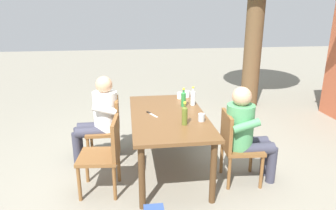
% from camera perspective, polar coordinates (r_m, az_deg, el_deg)
% --- Properties ---
extents(ground_plane, '(24.00, 24.00, 0.00)m').
position_cam_1_polar(ground_plane, '(4.12, 0.00, -11.72)').
color(ground_plane, gray).
extents(dining_table, '(1.72, 0.91, 0.76)m').
position_cam_1_polar(dining_table, '(3.84, 0.00, -2.98)').
color(dining_table, brown).
rests_on(dining_table, ground_plane).
extents(chair_far_right, '(0.47, 0.47, 0.87)m').
position_cam_1_polar(chair_far_right, '(3.74, 12.44, -6.99)').
color(chair_far_right, brown).
rests_on(chair_far_right, ground_plane).
extents(chair_near_left, '(0.44, 0.44, 0.87)m').
position_cam_1_polar(chair_near_left, '(4.24, -10.90, -3.87)').
color(chair_near_left, brown).
rests_on(chair_near_left, ground_plane).
extents(chair_near_right, '(0.48, 0.48, 0.87)m').
position_cam_1_polar(chair_near_right, '(3.53, -11.50, -8.50)').
color(chair_near_right, brown).
rests_on(chair_near_right, ground_plane).
extents(person_in_white_shirt, '(0.47, 0.62, 1.18)m').
position_cam_1_polar(person_in_white_shirt, '(3.71, 14.23, -4.54)').
color(person_in_white_shirt, '#4C935B').
rests_on(person_in_white_shirt, ground_plane).
extents(person_in_plaid_shirt, '(0.47, 0.62, 1.18)m').
position_cam_1_polar(person_in_plaid_shirt, '(4.19, -12.52, -1.80)').
color(person_in_plaid_shirt, white).
rests_on(person_in_plaid_shirt, ground_plane).
extents(bottle_clear, '(0.06, 0.06, 0.25)m').
position_cam_1_polar(bottle_clear, '(4.15, 4.64, 1.46)').
color(bottle_clear, white).
rests_on(bottle_clear, dining_table).
extents(bottle_olive, '(0.06, 0.06, 0.27)m').
position_cam_1_polar(bottle_olive, '(3.44, 3.11, -1.84)').
color(bottle_olive, '#566623').
rests_on(bottle_olive, dining_table).
extents(bottle_green, '(0.06, 0.06, 0.25)m').
position_cam_1_polar(bottle_green, '(4.08, 2.89, 1.20)').
color(bottle_green, '#287A38').
rests_on(bottle_green, dining_table).
extents(cup_white, '(0.08, 0.08, 0.09)m').
position_cam_1_polar(cup_white, '(4.45, 2.18, 1.77)').
color(cup_white, white).
rests_on(cup_white, dining_table).
extents(cup_steel, '(0.08, 0.08, 0.09)m').
position_cam_1_polar(cup_steel, '(3.59, 6.21, -2.31)').
color(cup_steel, '#B2B7BC').
rests_on(cup_steel, dining_table).
extents(cup_glass, '(0.07, 0.07, 0.10)m').
position_cam_1_polar(cup_glass, '(4.52, 3.58, 2.03)').
color(cup_glass, silver).
rests_on(cup_glass, dining_table).
extents(table_knife, '(0.22, 0.13, 0.01)m').
position_cam_1_polar(table_knife, '(3.81, -3.13, -1.67)').
color(table_knife, silver).
rests_on(table_knife, dining_table).
extents(backpack_by_far_side, '(0.31, 0.21, 0.39)m').
position_cam_1_polar(backpack_by_far_side, '(5.20, 1.18, -3.01)').
color(backpack_by_far_side, black).
rests_on(backpack_by_far_side, ground_plane).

